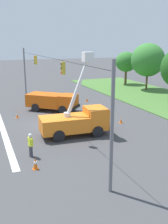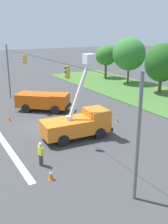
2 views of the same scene
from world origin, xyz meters
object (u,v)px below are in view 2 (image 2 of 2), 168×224
object	(u,v)px
tree_far_west	(106,55)
tree_centre	(162,63)
utility_truck_bucket_lift	(78,122)
utility_truck_support_near	(43,100)
traffic_cone_lane_edge_a	(117,119)
traffic_cone_mid_right	(45,124)
traffic_cone_lane_edge_b	(9,118)
traffic_cone_near_bucket	(103,111)
road_worker	(41,153)
traffic_cone_foreground_right	(74,96)
traffic_cone_mid_left	(51,174)
tree_west	(129,54)

from	to	relation	value
tree_far_west	tree_centre	size ratio (longest dim) A/B	0.86
utility_truck_bucket_lift	tree_centre	bearing A→B (deg)	114.95
utility_truck_support_near	traffic_cone_lane_edge_a	world-z (taller)	utility_truck_support_near
utility_truck_bucket_lift	traffic_cone_mid_right	bearing A→B (deg)	-154.89
utility_truck_bucket_lift	traffic_cone_mid_right	xyz separation A→B (m)	(-3.64, -1.70, -1.01)
tree_far_west	traffic_cone_lane_edge_b	world-z (taller)	tree_far_west
traffic_cone_near_bucket	utility_truck_bucket_lift	bearing A→B (deg)	-50.99
road_worker	utility_truck_bucket_lift	bearing A→B (deg)	123.39
traffic_cone_foreground_right	traffic_cone_mid_right	world-z (taller)	traffic_cone_mid_right
traffic_cone_mid_right	traffic_cone_lane_edge_a	bearing A→B (deg)	73.85
traffic_cone_foreground_right	traffic_cone_mid_left	xyz separation A→B (m)	(17.16, -10.77, 0.03)
tree_west	road_worker	xyz separation A→B (m)	(19.57, -23.54, -4.07)
tree_centre	traffic_cone_foreground_right	xyz separation A→B (m)	(-3.52, -12.43, -4.11)
tree_far_west	traffic_cone_lane_edge_b	bearing A→B (deg)	-55.81
utility_truck_support_near	utility_truck_bucket_lift	bearing A→B (deg)	-1.74
traffic_cone_mid_left	traffic_cone_mid_right	size ratio (longest dim) A/B	1.04
utility_truck_bucket_lift	traffic_cone_lane_edge_a	bearing A→B (deg)	106.40
utility_truck_bucket_lift	road_worker	distance (m)	5.61
road_worker	traffic_cone_mid_right	world-z (taller)	road_worker
road_worker	tree_centre	bearing A→B (deg)	116.77
tree_centre	traffic_cone_lane_edge_b	bearing A→B (deg)	-87.23
utility_truck_support_near	traffic_cone_mid_right	distance (m)	5.79
tree_far_west	utility_truck_bucket_lift	bearing A→B (deg)	-39.05
traffic_cone_foreground_right	traffic_cone_near_bucket	world-z (taller)	traffic_cone_foreground_right
utility_truck_bucket_lift	traffic_cone_near_bucket	world-z (taller)	utility_truck_bucket_lift
traffic_cone_lane_edge_a	road_worker	bearing A→B (deg)	-65.12
utility_truck_bucket_lift	traffic_cone_foreground_right	distance (m)	13.54
tree_centre	road_worker	bearing A→B (deg)	-63.23
tree_centre	traffic_cone_mid_right	bearing A→B (deg)	-76.22
road_worker	traffic_cone_foreground_right	world-z (taller)	road_worker
traffic_cone_mid_right	traffic_cone_lane_edge_a	world-z (taller)	traffic_cone_mid_right
traffic_cone_foreground_right	traffic_cone_mid_right	bearing A→B (deg)	-42.33
utility_truck_bucket_lift	utility_truck_support_near	xyz separation A→B (m)	(-9.02, 0.27, -0.18)
utility_truck_bucket_lift	traffic_cone_lane_edge_a	world-z (taller)	utility_truck_bucket_lift
utility_truck_support_near	traffic_cone_lane_edge_b	size ratio (longest dim) A/B	9.68
traffic_cone_mid_left	traffic_cone_near_bucket	size ratio (longest dim) A/B	1.29
traffic_cone_near_bucket	traffic_cone_lane_edge_b	bearing A→B (deg)	-107.03
tree_far_west	road_worker	world-z (taller)	tree_far_west
traffic_cone_foreground_right	traffic_cone_lane_edge_a	world-z (taller)	traffic_cone_foreground_right
tree_far_west	road_worker	xyz separation A→B (m)	(25.98, -23.25, -3.32)
traffic_cone_mid_right	road_worker	bearing A→B (deg)	-23.84
tree_centre	road_worker	size ratio (longest dim) A/B	4.09
utility_truck_bucket_lift	traffic_cone_mid_left	xyz separation A→B (m)	(5.07, -4.78, -0.99)
traffic_cone_lane_edge_b	utility_truck_bucket_lift	bearing A→B (deg)	28.83
utility_truck_bucket_lift	traffic_cone_lane_edge_b	world-z (taller)	utility_truck_bucket_lift
tree_centre	tree_west	bearing A→B (deg)	176.77
utility_truck_bucket_lift	traffic_cone_foreground_right	bearing A→B (deg)	153.61
utility_truck_bucket_lift	utility_truck_support_near	bearing A→B (deg)	178.26
tree_far_west	traffic_cone_mid_left	bearing A→B (deg)	-39.86
tree_far_west	traffic_cone_mid_right	distance (m)	28.25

